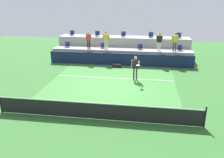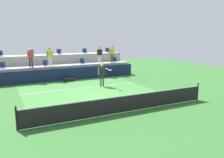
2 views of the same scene
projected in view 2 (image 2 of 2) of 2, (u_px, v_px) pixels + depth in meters
The scene contains 23 objects.
ground_plane at pixel (95, 95), 15.51m from camera, with size 40.00×40.00×0.00m, color #336B2D.
court_inner_paint at pixel (89, 92), 16.39m from camera, with size 9.00×10.00×0.01m, color #3D7F38.
court_service_line at pixel (83, 88), 17.61m from camera, with size 9.00×0.06×0.00m, color white.
tennis_net at pixel (125, 103), 11.92m from camera, with size 10.48×0.08×1.07m.
sponsor_backboard at pixel (69, 74), 20.66m from camera, with size 13.00×0.16×1.10m, color #141E42.
seating_tier_lower at pixel (65, 71), 21.79m from camera, with size 13.00×1.80×1.25m, color #9E9E99.
seating_tier_upper at pixel (60, 65), 23.28m from camera, with size 13.00×1.80×2.10m, color #9E9E99.
stadium_chair_lower_far_left at pixel (2, 66), 19.21m from camera, with size 0.44×0.40×0.52m.
stadium_chair_lower_left at pixel (45, 63), 20.79m from camera, with size 0.44×0.40×0.52m.
stadium_chair_lower_right at pixel (82, 62), 22.36m from camera, with size 0.44×0.40×0.52m.
stadium_chair_lower_far_right at pixel (115, 60), 23.95m from camera, with size 0.44×0.40×0.52m.
stadium_chair_upper_far_left at pixel (0, 54), 20.61m from camera, with size 0.44×0.40×0.52m.
stadium_chair_upper_left at pixel (31, 53), 21.80m from camera, with size 0.44×0.40×0.52m.
stadium_chair_upper_center at pixel (59, 52), 22.99m from camera, with size 0.44×0.40×0.52m.
stadium_chair_upper_right at pixel (85, 51), 24.20m from camera, with size 0.44×0.40×0.52m.
stadium_chair_upper_far_right at pixel (108, 51), 25.39m from camera, with size 0.44×0.40×0.52m.
tennis_player at pixel (102, 72), 18.00m from camera, with size 0.67×1.25×1.80m.
spectator_in_grey at pixel (31, 56), 19.74m from camera, with size 0.58×0.27×1.63m.
spectator_in_white at pixel (50, 55), 20.47m from camera, with size 0.59×0.25×1.68m.
spectator_with_hat at pixel (100, 53), 22.62m from camera, with size 0.58×0.42×1.68m.
spectator_leaning_on_rail at pixel (112, 52), 23.23m from camera, with size 0.60×0.24×1.70m.
tennis_ball at pixel (130, 80), 14.83m from camera, with size 0.07×0.07×0.07m.
equipment_bag at pixel (69, 80), 20.07m from camera, with size 0.76×0.28×0.30m, color black.
Camera 2 is at (-5.80, -13.93, 3.93)m, focal length 37.03 mm.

